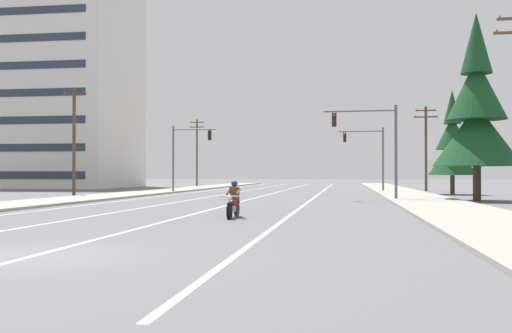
{
  "coord_description": "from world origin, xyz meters",
  "views": [
    {
      "loc": [
        6.34,
        -11.44,
        1.7
      ],
      "look_at": [
        0.8,
        25.13,
        2.19
      ],
      "focal_mm": 41.58,
      "sensor_mm": 36.0,
      "label": 1
    }
  ],
  "objects_px": {
    "traffic_signal_near_right": "(375,138)",
    "utility_pole_right_far": "(426,145)",
    "conifer_tree_right_verge_far": "(452,146)",
    "utility_pole_left_near": "(74,140)",
    "conifer_tree_right_verge_near": "(477,114)",
    "traffic_signal_near_left": "(185,149)",
    "motorcycle_with_rider": "(233,203)",
    "traffic_signal_mid_right": "(370,150)",
    "utility_pole_left_far": "(197,151)",
    "apartment_building_far_left_block": "(53,75)"
  },
  "relations": [
    {
      "from": "utility_pole_left_near",
      "to": "utility_pole_right_far",
      "type": "distance_m",
      "value": 33.94
    },
    {
      "from": "traffic_signal_near_left",
      "to": "apartment_building_far_left_block",
      "type": "bearing_deg",
      "value": 140.52
    },
    {
      "from": "traffic_signal_near_right",
      "to": "conifer_tree_right_verge_far",
      "type": "bearing_deg",
      "value": 60.63
    },
    {
      "from": "traffic_signal_near_right",
      "to": "traffic_signal_near_left",
      "type": "xyz_separation_m",
      "value": [
        -16.55,
        13.94,
        -0.04
      ]
    },
    {
      "from": "conifer_tree_right_verge_near",
      "to": "traffic_signal_near_left",
      "type": "bearing_deg",
      "value": 148.96
    },
    {
      "from": "utility_pole_left_near",
      "to": "traffic_signal_near_left",
      "type": "bearing_deg",
      "value": 55.69
    },
    {
      "from": "conifer_tree_right_verge_far",
      "to": "apartment_building_far_left_block",
      "type": "xyz_separation_m",
      "value": [
        -46.66,
        20.53,
        10.59
      ]
    },
    {
      "from": "traffic_signal_near_right",
      "to": "utility_pole_right_far",
      "type": "distance_m",
      "value": 22.89
    },
    {
      "from": "traffic_signal_near_left",
      "to": "apartment_building_far_left_block",
      "type": "height_order",
      "value": "apartment_building_far_left_block"
    },
    {
      "from": "utility_pole_left_far",
      "to": "motorcycle_with_rider",
      "type": "bearing_deg",
      "value": -74.28
    },
    {
      "from": "utility_pole_right_far",
      "to": "conifer_tree_right_verge_near",
      "type": "relative_size",
      "value": 0.71
    },
    {
      "from": "motorcycle_with_rider",
      "to": "traffic_signal_mid_right",
      "type": "relative_size",
      "value": 0.35
    },
    {
      "from": "traffic_signal_near_right",
      "to": "utility_pole_left_far",
      "type": "relative_size",
      "value": 0.67
    },
    {
      "from": "traffic_signal_near_right",
      "to": "conifer_tree_right_verge_far",
      "type": "relative_size",
      "value": 0.7
    },
    {
      "from": "apartment_building_far_left_block",
      "to": "motorcycle_with_rider",
      "type": "bearing_deg",
      "value": -55.92
    },
    {
      "from": "traffic_signal_near_right",
      "to": "utility_pole_right_far",
      "type": "height_order",
      "value": "utility_pole_right_far"
    },
    {
      "from": "conifer_tree_right_verge_far",
      "to": "traffic_signal_near_left",
      "type": "bearing_deg",
      "value": 176.37
    },
    {
      "from": "utility_pole_left_near",
      "to": "conifer_tree_right_verge_near",
      "type": "bearing_deg",
      "value": -8.54
    },
    {
      "from": "motorcycle_with_rider",
      "to": "apartment_building_far_left_block",
      "type": "bearing_deg",
      "value": 124.08
    },
    {
      "from": "motorcycle_with_rider",
      "to": "traffic_signal_near_right",
      "type": "height_order",
      "value": "traffic_signal_near_right"
    },
    {
      "from": "utility_pole_left_far",
      "to": "conifer_tree_right_verge_far",
      "type": "bearing_deg",
      "value": -43.46
    },
    {
      "from": "traffic_signal_mid_right",
      "to": "utility_pole_left_far",
      "type": "relative_size",
      "value": 0.67
    },
    {
      "from": "motorcycle_with_rider",
      "to": "conifer_tree_right_verge_near",
      "type": "xyz_separation_m",
      "value": [
        12.61,
        16.57,
        4.94
      ]
    },
    {
      "from": "conifer_tree_right_verge_near",
      "to": "utility_pole_right_far",
      "type": "bearing_deg",
      "value": 90.74
    },
    {
      "from": "utility_pole_right_far",
      "to": "conifer_tree_right_verge_near",
      "type": "bearing_deg",
      "value": -89.26
    },
    {
      "from": "traffic_signal_mid_right",
      "to": "utility_pole_left_far",
      "type": "bearing_deg",
      "value": 136.58
    },
    {
      "from": "utility_pole_right_far",
      "to": "utility_pole_left_far",
      "type": "distance_m",
      "value": 33.46
    },
    {
      "from": "utility_pole_left_far",
      "to": "apartment_building_far_left_block",
      "type": "distance_m",
      "value": 21.23
    },
    {
      "from": "traffic_signal_near_left",
      "to": "motorcycle_with_rider",
      "type": "bearing_deg",
      "value": -71.22
    },
    {
      "from": "traffic_signal_mid_right",
      "to": "utility_pole_left_far",
      "type": "distance_m",
      "value": 31.08
    },
    {
      "from": "traffic_signal_near_left",
      "to": "traffic_signal_mid_right",
      "type": "xyz_separation_m",
      "value": [
        17.0,
        4.74,
        0.01
      ]
    },
    {
      "from": "conifer_tree_right_verge_near",
      "to": "conifer_tree_right_verge_far",
      "type": "distance_m",
      "value": 12.42
    },
    {
      "from": "utility_pole_right_far",
      "to": "apartment_building_far_left_block",
      "type": "xyz_separation_m",
      "value": [
        -45.76,
        10.92,
        10.01
      ]
    },
    {
      "from": "traffic_signal_near_right",
      "to": "utility_pole_left_near",
      "type": "relative_size",
      "value": 0.73
    },
    {
      "from": "traffic_signal_mid_right",
      "to": "apartment_building_far_left_block",
      "type": "height_order",
      "value": "apartment_building_far_left_block"
    },
    {
      "from": "traffic_signal_mid_right",
      "to": "utility_pole_right_far",
      "type": "xyz_separation_m",
      "value": [
        5.65,
        3.37,
        0.55
      ]
    },
    {
      "from": "traffic_signal_near_left",
      "to": "utility_pole_right_far",
      "type": "relative_size",
      "value": 0.73
    },
    {
      "from": "utility_pole_left_near",
      "to": "conifer_tree_right_verge_far",
      "type": "bearing_deg",
      "value": 14.78
    },
    {
      "from": "traffic_signal_near_right",
      "to": "utility_pole_right_far",
      "type": "relative_size",
      "value": 0.73
    },
    {
      "from": "traffic_signal_near_left",
      "to": "utility_pole_right_far",
      "type": "bearing_deg",
      "value": 19.71
    },
    {
      "from": "utility_pole_left_near",
      "to": "utility_pole_left_far",
      "type": "bearing_deg",
      "value": 88.63
    },
    {
      "from": "utility_pole_left_near",
      "to": "conifer_tree_right_verge_near",
      "type": "xyz_separation_m",
      "value": [
        29.35,
        -4.41,
        1.12
      ]
    },
    {
      "from": "traffic_signal_near_right",
      "to": "apartment_building_far_left_block",
      "type": "relative_size",
      "value": 0.21
    },
    {
      "from": "utility_pole_left_near",
      "to": "conifer_tree_right_verge_far",
      "type": "relative_size",
      "value": 0.96
    },
    {
      "from": "traffic_signal_near_right",
      "to": "conifer_tree_right_verge_near",
      "type": "distance_m",
      "value": 6.55
    },
    {
      "from": "utility_pole_left_far",
      "to": "conifer_tree_right_verge_far",
      "type": "xyz_separation_m",
      "value": [
        29.12,
        -27.59,
        -0.93
      ]
    },
    {
      "from": "traffic_signal_mid_right",
      "to": "conifer_tree_right_verge_far",
      "type": "distance_m",
      "value": 9.04
    },
    {
      "from": "conifer_tree_right_verge_near",
      "to": "apartment_building_far_left_block",
      "type": "height_order",
      "value": "apartment_building_far_left_block"
    },
    {
      "from": "motorcycle_with_rider",
      "to": "conifer_tree_right_verge_far",
      "type": "xyz_separation_m",
      "value": [
        13.22,
        28.88,
        3.46
      ]
    },
    {
      "from": "conifer_tree_right_verge_near",
      "to": "utility_pole_left_far",
      "type": "bearing_deg",
      "value": 125.54
    }
  ]
}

